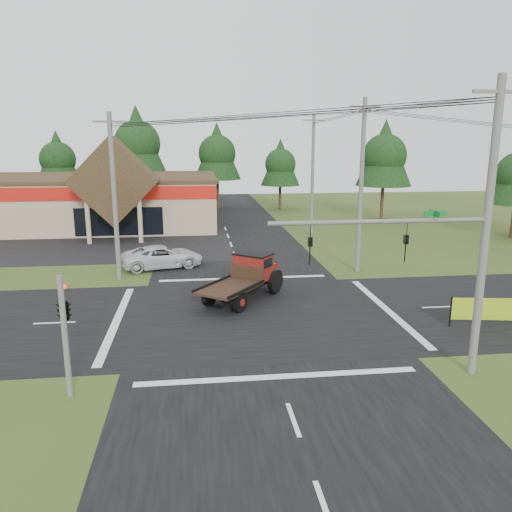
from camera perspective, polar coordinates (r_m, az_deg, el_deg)
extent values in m
plane|color=#35491A|center=(25.88, -0.01, -6.76)|extent=(120.00, 120.00, 0.00)
cube|color=black|center=(25.88, -0.01, -6.74)|extent=(12.00, 120.00, 0.02)
cube|color=black|center=(25.87, -0.01, -6.74)|extent=(120.00, 12.00, 0.02)
cube|color=black|center=(45.42, -20.88, 1.06)|extent=(28.00, 14.00, 0.02)
cube|color=tan|center=(56.08, -20.45, 5.80)|extent=(30.00, 15.00, 5.00)
cube|color=#342415|center=(55.85, -20.66, 8.40)|extent=(30.40, 15.40, 0.30)
cube|color=#A4140C|center=(48.65, -22.62, 6.54)|extent=(30.00, 0.12, 1.20)
cube|color=#342415|center=(46.35, -15.84, 8.26)|extent=(7.78, 4.00, 7.78)
cylinder|color=tan|center=(45.45, -18.64, 3.79)|extent=(0.40, 0.40, 4.00)
cylinder|color=tan|center=(44.76, -13.11, 4.00)|extent=(0.40, 0.40, 4.00)
cube|color=black|center=(47.74, -15.38, 3.82)|extent=(8.00, 0.08, 2.60)
cylinder|color=#595651|center=(20.36, 24.24, -3.13)|extent=(0.24, 0.24, 7.00)
cylinder|color=#595651|center=(18.08, 14.03, 3.85)|extent=(8.00, 0.16, 0.16)
imported|color=black|center=(18.64, 16.74, 0.82)|extent=(0.16, 0.20, 1.00)
imported|color=black|center=(17.54, 6.19, 0.56)|extent=(0.16, 0.20, 1.00)
cube|color=#0C6626|center=(18.85, 19.78, 4.60)|extent=(0.80, 0.04, 0.22)
cylinder|color=#595651|center=(18.49, -20.98, -8.66)|extent=(0.20, 0.20, 4.40)
imported|color=black|center=(18.20, -21.22, -4.03)|extent=(0.53, 2.48, 1.00)
sphere|color=#FF0C0C|center=(18.29, -21.16, -3.30)|extent=(0.18, 0.18, 0.18)
cylinder|color=#595651|center=(19.93, 24.77, 2.40)|extent=(0.30, 0.30, 11.00)
cube|color=#595651|center=(19.73, 26.17, 16.52)|extent=(2.00, 0.12, 0.12)
cylinder|color=#595651|center=(32.76, -15.88, 6.38)|extent=(0.30, 0.30, 10.50)
cube|color=#595651|center=(32.59, -16.40, 14.52)|extent=(2.00, 0.12, 0.12)
cylinder|color=#595651|center=(34.11, 11.91, 7.69)|extent=(0.30, 0.30, 11.50)
cube|color=#595651|center=(34.04, 12.33, 16.34)|extent=(2.00, 0.12, 0.12)
cylinder|color=#595651|center=(47.55, 6.47, 9.14)|extent=(0.30, 0.30, 11.20)
cube|color=#595651|center=(47.48, 6.63, 15.17)|extent=(2.00, 0.12, 0.12)
cylinder|color=#332316|center=(68.70, -21.39, 6.28)|extent=(0.36, 0.36, 3.50)
cone|color=black|center=(68.37, -21.75, 10.48)|extent=(5.60, 5.60, 6.60)
sphere|color=black|center=(68.38, -21.73, 10.23)|extent=(4.40, 4.40, 4.40)
cylinder|color=#332316|center=(65.88, -13.14, 7.04)|extent=(0.36, 0.36, 4.55)
cone|color=black|center=(65.56, -13.44, 12.76)|extent=(7.28, 7.28, 8.58)
sphere|color=black|center=(65.56, -13.42, 12.41)|extent=(5.72, 5.72, 5.72)
cylinder|color=#332316|center=(66.59, -4.39, 7.10)|extent=(0.36, 0.36, 3.85)
cone|color=black|center=(66.25, -4.47, 11.88)|extent=(6.16, 6.16, 7.26)
sphere|color=black|center=(66.26, -4.47, 11.60)|extent=(4.84, 4.84, 4.84)
cylinder|color=#332316|center=(65.49, 2.76, 6.72)|extent=(0.36, 0.36, 3.15)
cone|color=black|center=(65.15, 2.80, 10.69)|extent=(5.04, 5.04, 5.94)
sphere|color=black|center=(65.16, 2.80, 10.46)|extent=(3.96, 3.96, 3.96)
cylinder|color=#332316|center=(58.48, 14.19, 5.92)|extent=(0.36, 0.36, 3.85)
cone|color=black|center=(58.09, 14.50, 11.36)|extent=(6.16, 6.16, 7.26)
sphere|color=black|center=(58.10, 14.48, 11.04)|extent=(4.84, 4.84, 4.84)
imported|color=silver|center=(35.80, -10.66, -0.07)|extent=(6.13, 3.98, 1.57)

